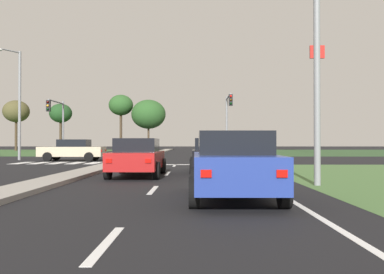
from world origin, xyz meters
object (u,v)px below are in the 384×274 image
(treeline_near, at_px, (16,112))
(treeline_fourth, at_px, (149,114))
(street_lamp_second, at_px, (17,99))
(traffic_signal_far_left, at_px, (57,117))
(treeline_third, at_px, (121,106))
(traffic_signal_far_right, at_px, (228,114))
(car_navy_near, at_px, (139,146))
(car_beige_fourth, at_px, (73,150))
(fastfood_pole_sign, at_px, (317,76))
(car_black_third, at_px, (213,155))
(car_blue_second, at_px, (233,165))
(car_red_fifth, at_px, (138,157))
(treeline_second, at_px, (61,114))

(treeline_near, distance_m, treeline_fourth, 20.88)
(street_lamp_second, xyz_separation_m, treeline_fourth, (5.98, 33.02, 1.09))
(treeline_near, bearing_deg, traffic_signal_far_left, -60.15)
(treeline_third, bearing_deg, traffic_signal_far_left, -91.01)
(traffic_signal_far_right, xyz_separation_m, treeline_fourth, (-10.15, 27.04, 1.82))
(traffic_signal_far_left, distance_m, traffic_signal_far_right, 15.20)
(car_navy_near, xyz_separation_m, car_beige_fourth, (-1.83, -21.71, -0.03))
(fastfood_pole_sign, bearing_deg, traffic_signal_far_left, -152.38)
(street_lamp_second, height_order, treeline_third, treeline_third)
(car_navy_near, height_order, car_black_third, car_navy_near)
(car_navy_near, distance_m, street_lamp_second, 21.89)
(car_navy_near, bearing_deg, car_blue_second, 100.71)
(fastfood_pole_sign, bearing_deg, treeline_third, 152.41)
(car_red_fifth, relative_size, street_lamp_second, 0.56)
(car_beige_fourth, height_order, treeline_second, treeline_second)
(car_beige_fourth, bearing_deg, treeline_fourth, -2.59)
(traffic_signal_far_left, bearing_deg, car_black_third, -53.93)
(treeline_fourth, bearing_deg, treeline_near, 178.27)
(car_navy_near, height_order, treeline_third, treeline_third)
(car_blue_second, relative_size, car_beige_fourth, 0.96)
(treeline_second, bearing_deg, traffic_signal_far_right, -49.52)
(traffic_signal_far_right, height_order, treeline_third, treeline_third)
(car_red_fifth, bearing_deg, car_black_third, 37.87)
(traffic_signal_far_right, bearing_deg, treeline_near, 138.26)
(car_beige_fourth, xyz_separation_m, traffic_signal_far_left, (-3.51, 7.18, 2.76))
(car_beige_fourth, relative_size, traffic_signal_far_left, 0.88)
(car_red_fifth, bearing_deg, car_blue_second, -63.94)
(car_blue_second, distance_m, traffic_signal_far_left, 29.92)
(traffic_signal_far_left, bearing_deg, car_blue_second, -63.81)
(car_navy_near, height_order, car_blue_second, car_navy_near)
(traffic_signal_far_right, relative_size, treeline_third, 0.63)
(car_blue_second, xyz_separation_m, traffic_signal_far_left, (-13.15, 26.74, 2.74))
(car_blue_second, distance_m, car_red_fifth, 7.12)
(car_blue_second, height_order, treeline_second, treeline_second)
(car_beige_fourth, height_order, treeline_near, treeline_near)
(traffic_signal_far_right, relative_size, treeline_second, 0.75)
(car_navy_near, height_order, car_red_fifth, car_navy_near)
(fastfood_pole_sign, xyz_separation_m, treeline_near, (-43.22, 13.21, -3.44))
(treeline_third, bearing_deg, car_black_third, -74.81)
(car_navy_near, bearing_deg, fastfood_pole_sign, 179.49)
(fastfood_pole_sign, bearing_deg, car_black_third, -113.91)
(treeline_fourth, bearing_deg, treeline_second, 174.37)
(car_navy_near, relative_size, traffic_signal_far_right, 0.81)
(car_black_third, bearing_deg, car_blue_second, -89.56)
(treeline_third, bearing_deg, treeline_second, -179.50)
(car_beige_fourth, distance_m, street_lamp_second, 5.93)
(treeline_third, bearing_deg, treeline_near, -177.04)
(car_black_third, distance_m, car_red_fifth, 3.88)
(car_beige_fourth, bearing_deg, car_navy_near, -4.82)
(car_red_fifth, height_order, street_lamp_second, street_lamp_second)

